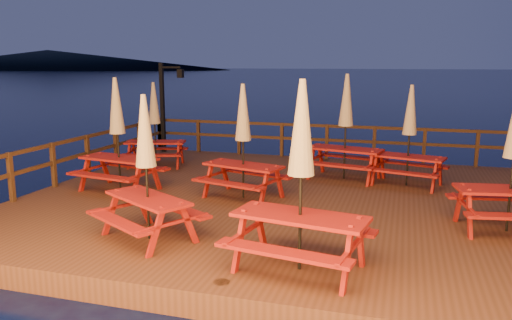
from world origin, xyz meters
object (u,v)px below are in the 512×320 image
object	(u,v)px
lamp_post	(166,99)
picnic_table_1	(155,123)
picnic_table_2	(146,166)
picnic_table_0	(243,140)

from	to	relation	value
lamp_post	picnic_table_1	xyz separation A→B (m)	(0.73, -2.26, -0.52)
lamp_post	picnic_table_2	world-z (taller)	lamp_post
lamp_post	picnic_table_1	size ratio (longest dim) A/B	1.22
lamp_post	picnic_table_2	distance (m)	8.66
picnic_table_2	lamp_post	bearing A→B (deg)	144.02
lamp_post	picnic_table_1	bearing A→B (deg)	-71.95
lamp_post	picnic_table_0	size ratio (longest dim) A/B	1.17
picnic_table_0	lamp_post	bearing A→B (deg)	147.24
picnic_table_0	picnic_table_1	xyz separation A→B (m)	(-3.57, 2.61, -0.06)
picnic_table_1	picnic_table_2	xyz separation A→B (m)	(2.83, -5.62, 0.03)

